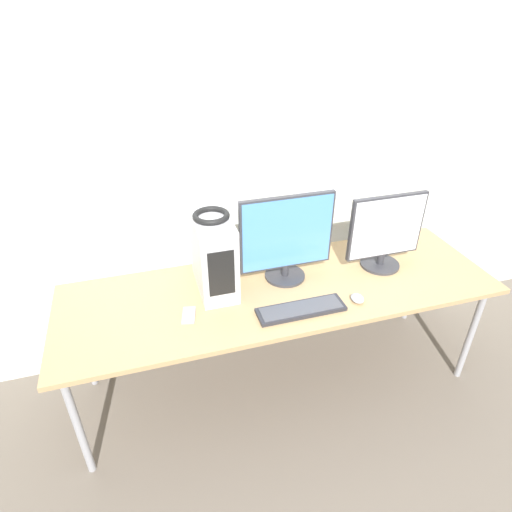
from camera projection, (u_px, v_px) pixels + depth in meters
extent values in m
plane|color=#665B51|center=(300.00, 428.00, 2.46)|extent=(14.00, 14.00, 0.00)
cube|color=silver|center=(255.00, 151.00, 2.49)|extent=(8.00, 0.06, 2.70)
cube|color=white|center=(153.00, 108.00, 2.17)|extent=(0.62, 0.01, 1.27)
cube|color=white|center=(349.00, 95.00, 2.44)|extent=(0.62, 0.01, 1.27)
cube|color=tan|center=(281.00, 290.00, 2.40)|extent=(2.44, 0.77, 0.03)
cylinder|color=#99999E|center=(78.00, 426.00, 2.07)|extent=(0.04, 0.04, 0.70)
cylinder|color=#99999E|center=(471.00, 334.00, 2.62)|extent=(0.04, 0.04, 0.70)
cylinder|color=#99999E|center=(83.00, 342.00, 2.56)|extent=(0.04, 0.04, 0.70)
cylinder|color=#99999E|center=(413.00, 280.00, 3.12)|extent=(0.04, 0.04, 0.70)
cube|color=silver|center=(213.00, 254.00, 2.29)|extent=(0.19, 0.39, 0.43)
cube|color=black|center=(222.00, 274.00, 2.13)|extent=(0.13, 0.00, 0.26)
torus|color=black|center=(211.00, 215.00, 2.17)|extent=(0.19, 0.19, 0.03)
cylinder|color=#333338|center=(285.00, 275.00, 2.48)|extent=(0.23, 0.23, 0.02)
cylinder|color=#333338|center=(285.00, 269.00, 2.46)|extent=(0.04, 0.04, 0.07)
cube|color=#333338|center=(287.00, 233.00, 2.33)|extent=(0.53, 0.03, 0.43)
cube|color=#4C8CD8|center=(288.00, 234.00, 2.32)|extent=(0.51, 0.00, 0.41)
cylinder|color=#333338|center=(380.00, 264.00, 2.59)|extent=(0.23, 0.23, 0.02)
cylinder|color=#333338|center=(381.00, 258.00, 2.56)|extent=(0.04, 0.04, 0.07)
cube|color=#333338|center=(386.00, 226.00, 2.45)|extent=(0.46, 0.03, 0.38)
cube|color=white|center=(388.00, 228.00, 2.44)|extent=(0.44, 0.00, 0.36)
cube|color=#28282D|center=(301.00, 310.00, 2.21)|extent=(0.46, 0.13, 0.02)
cube|color=#47474C|center=(301.00, 308.00, 2.21)|extent=(0.43, 0.11, 0.00)
ellipsoid|color=#B2B2B7|center=(357.00, 298.00, 2.28)|extent=(0.07, 0.08, 0.04)
cube|color=#99999E|center=(189.00, 315.00, 2.18)|extent=(0.09, 0.14, 0.01)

